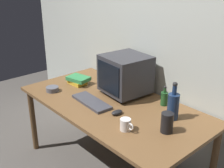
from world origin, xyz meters
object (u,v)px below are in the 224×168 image
at_px(mug, 126,125).
at_px(cd_spindle, 52,89).
at_px(book_stack, 78,80).
at_px(keyboard, 91,102).
at_px(crt_monitor, 125,74).
at_px(computer_mouse, 117,112).
at_px(bottle_short, 164,98).
at_px(metal_canister, 167,123).
at_px(bottle_tall, 173,105).

xyz_separation_m(mug, cd_spindle, (-0.97, -0.04, -0.02)).
bearing_deg(book_stack, cd_spindle, -92.19).
bearing_deg(keyboard, crt_monitor, 86.19).
xyz_separation_m(computer_mouse, book_stack, (-0.74, 0.14, 0.02)).
bearing_deg(keyboard, book_stack, 163.11).
relative_size(computer_mouse, book_stack, 0.41).
xyz_separation_m(keyboard, bottle_short, (0.44, 0.45, 0.05)).
distance_m(crt_monitor, metal_canister, 0.73).
bearing_deg(book_stack, computer_mouse, -10.84).
xyz_separation_m(bottle_short, book_stack, (-0.89, -0.28, -0.02)).
height_order(cd_spindle, metal_canister, metal_canister).
bearing_deg(crt_monitor, mug, -43.59).
bearing_deg(keyboard, computer_mouse, 9.33).
relative_size(crt_monitor, bottle_short, 2.33).
height_order(bottle_tall, cd_spindle, bottle_tall).
xyz_separation_m(bottle_tall, bottle_short, (-0.19, 0.14, -0.05)).
distance_m(cd_spindle, metal_canister, 1.21).
bearing_deg(metal_canister, keyboard, -170.85).
bearing_deg(cd_spindle, keyboard, 15.01).
relative_size(book_stack, cd_spindle, 2.04).
bearing_deg(keyboard, mug, -5.29).
bearing_deg(bottle_short, computer_mouse, -108.86).
distance_m(computer_mouse, bottle_short, 0.44).
distance_m(keyboard, mug, 0.53).
xyz_separation_m(cd_spindle, metal_canister, (1.18, 0.24, 0.05)).
bearing_deg(bottle_short, crt_monitor, -167.71).
bearing_deg(computer_mouse, keyboard, -168.13).
relative_size(keyboard, computer_mouse, 4.20).
height_order(book_stack, cd_spindle, book_stack).
distance_m(book_stack, cd_spindle, 0.29).
distance_m(keyboard, bottle_tall, 0.71).
height_order(crt_monitor, metal_canister, crt_monitor).
bearing_deg(bottle_short, mug, -82.03).
distance_m(crt_monitor, bottle_tall, 0.59).
relative_size(bottle_short, cd_spindle, 1.50).
xyz_separation_m(bottle_short, cd_spindle, (-0.90, -0.57, -0.04)).
height_order(keyboard, bottle_short, bottle_short).
relative_size(bottle_tall, book_stack, 1.27).
relative_size(crt_monitor, computer_mouse, 4.20).
bearing_deg(metal_canister, computer_mouse, -168.12).
bearing_deg(computer_mouse, metal_canister, 18.55).
bearing_deg(metal_canister, mug, -136.04).
bearing_deg(crt_monitor, cd_spindle, -136.26).
xyz_separation_m(keyboard, cd_spindle, (-0.45, -0.12, 0.01)).
distance_m(keyboard, computer_mouse, 0.30).
bearing_deg(cd_spindle, crt_monitor, 43.74).
bearing_deg(computer_mouse, crt_monitor, 133.73).
height_order(keyboard, cd_spindle, cd_spindle).
bearing_deg(metal_canister, cd_spindle, -168.57).
bearing_deg(keyboard, cd_spindle, -160.86).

